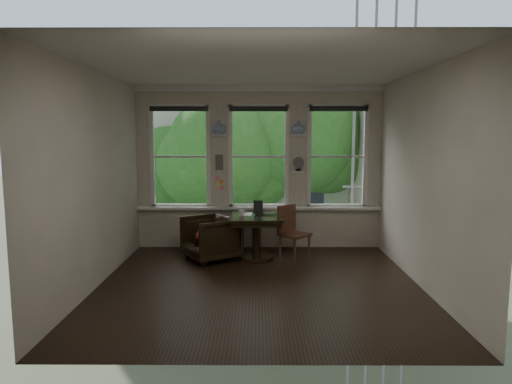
{
  "coord_description": "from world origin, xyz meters",
  "views": [
    {
      "loc": [
        -0.01,
        -6.21,
        2.11
      ],
      "look_at": [
        -0.04,
        0.9,
        1.21
      ],
      "focal_mm": 32.0,
      "sensor_mm": 36.0,
      "label": 1
    }
  ],
  "objects_px": {
    "armchair_left": "(211,238)",
    "side_chair_right": "(295,234)",
    "mug": "(242,213)",
    "laptop": "(266,214)",
    "table": "(257,238)"
  },
  "relations": [
    {
      "from": "armchair_left",
      "to": "mug",
      "type": "distance_m",
      "value": 0.67
    },
    {
      "from": "armchair_left",
      "to": "mug",
      "type": "relative_size",
      "value": 7.69
    },
    {
      "from": "laptop",
      "to": "mug",
      "type": "xyz_separation_m",
      "value": [
        -0.41,
        -0.1,
        0.04
      ]
    },
    {
      "from": "laptop",
      "to": "mug",
      "type": "distance_m",
      "value": 0.42
    },
    {
      "from": "mug",
      "to": "side_chair_right",
      "type": "bearing_deg",
      "value": -3.36
    },
    {
      "from": "side_chair_right",
      "to": "laptop",
      "type": "xyz_separation_m",
      "value": [
        -0.48,
        0.16,
        0.3
      ]
    },
    {
      "from": "table",
      "to": "laptop",
      "type": "relative_size",
      "value": 2.62
    },
    {
      "from": "side_chair_right",
      "to": "laptop",
      "type": "relative_size",
      "value": 2.67
    },
    {
      "from": "armchair_left",
      "to": "side_chair_right",
      "type": "distance_m",
      "value": 1.41
    },
    {
      "from": "table",
      "to": "side_chair_right",
      "type": "xyz_separation_m",
      "value": [
        0.64,
        -0.09,
        0.09
      ]
    },
    {
      "from": "armchair_left",
      "to": "side_chair_right",
      "type": "bearing_deg",
      "value": 54.66
    },
    {
      "from": "table",
      "to": "mug",
      "type": "height_order",
      "value": "mug"
    },
    {
      "from": "armchair_left",
      "to": "laptop",
      "type": "xyz_separation_m",
      "value": [
        0.93,
        0.1,
        0.39
      ]
    },
    {
      "from": "laptop",
      "to": "armchair_left",
      "type": "bearing_deg",
      "value": -166.09
    },
    {
      "from": "side_chair_right",
      "to": "mug",
      "type": "height_order",
      "value": "side_chair_right"
    }
  ]
}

